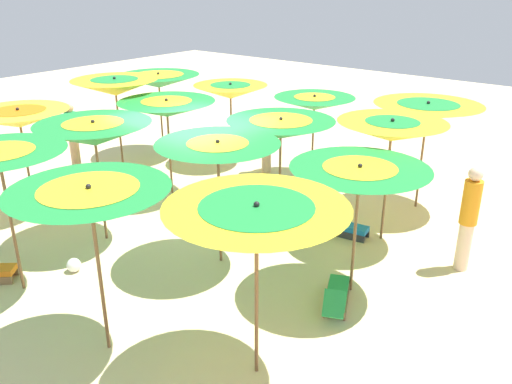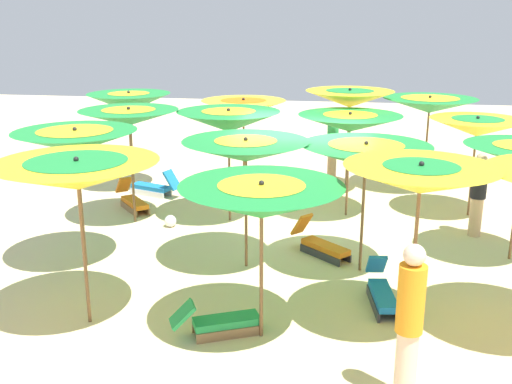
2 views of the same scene
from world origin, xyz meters
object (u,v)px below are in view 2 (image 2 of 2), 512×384
object	(u,v)px
beach_umbrella_13	(243,107)
lounger_0	(133,200)
lounger_1	(382,292)
beach_ball	(170,221)
beach_umbrella_4	(76,141)
beachgoer_2	(333,143)
beach_umbrella_0	(77,175)
beach_umbrella_12	(129,102)
beachgoer_1	(478,193)
beach_umbrella_5	(246,151)
beach_umbrella_2	(420,179)
beachgoer_0	(409,321)
beach_umbrella_8	(129,117)
beach_umbrella_10	(350,123)
beach_umbrella_9	(229,121)
beach_umbrella_1	(261,201)
beach_umbrella_6	(366,155)
beach_umbrella_14	(350,99)
lounger_2	(220,322)
lounger_4	(321,244)
beach_umbrella_15	(430,105)
beach_umbrella_11	(477,127)

from	to	relation	value
beach_umbrella_13	lounger_0	bearing A→B (deg)	43.09
lounger_1	beach_ball	distance (m)	5.03
beach_umbrella_4	beachgoer_2	world-z (taller)	beach_umbrella_4
beach_umbrella_0	beach_umbrella_4	distance (m)	2.10
beach_umbrella_12	beachgoer_2	bearing A→B (deg)	-158.21
beachgoer_1	beach_umbrella_5	bearing A→B (deg)	136.44
beach_umbrella_2	beach_umbrella_5	bearing A→B (deg)	-35.80
beach_umbrella_12	beachgoer_2	distance (m)	5.36
beachgoer_0	beachgoer_1	distance (m)	5.94
beach_umbrella_8	beach_umbrella_2	bearing A→B (deg)	144.44
beach_umbrella_2	beach_umbrella_12	distance (m)	8.78
beach_umbrella_0	beach_umbrella_8	xyz separation A→B (m)	(0.86, -4.23, 0.05)
beach_umbrella_2	beach_umbrella_10	size ratio (longest dim) A/B	1.07
beach_umbrella_5	beach_umbrella_13	world-z (taller)	beach_umbrella_13
beach_umbrella_9	beach_ball	bearing A→B (deg)	28.14
beach_umbrella_5	beachgoer_1	world-z (taller)	beach_umbrella_5
beach_umbrella_4	beachgoer_0	distance (m)	6.13
beach_umbrella_1	beach_umbrella_12	bearing A→B (deg)	-57.55
beach_umbrella_0	beach_umbrella_6	xyz separation A→B (m)	(-3.80, -2.43, -0.15)
beach_umbrella_14	beach_ball	size ratio (longest dim) A/B	10.42
beach_umbrella_2	beach_umbrella_13	bearing A→B (deg)	-62.19
beach_umbrella_10	beach_umbrella_2	bearing A→B (deg)	100.70
lounger_2	lounger_4	xyz separation A→B (m)	(-1.20, -3.06, 0.01)
lounger_0	beachgoer_2	xyz separation A→B (m)	(-4.27, -3.55, 0.71)
beach_umbrella_1	beach_umbrella_10	world-z (taller)	beach_umbrella_10
lounger_0	lounger_1	xyz separation A→B (m)	(-5.30, 3.83, -0.01)
beach_umbrella_4	lounger_1	distance (m)	5.45
beach_umbrella_5	beachgoer_1	distance (m)	4.86
beach_umbrella_10	lounger_2	distance (m)	5.95
beach_umbrella_0	beach_umbrella_15	bearing A→B (deg)	-124.88
lounger_1	beachgoer_0	xyz separation A→B (m)	(-0.15, 2.37, 0.81)
beach_umbrella_13	beach_umbrella_15	world-z (taller)	beach_umbrella_15
lounger_2	beach_umbrella_8	bearing A→B (deg)	97.89
beach_umbrella_8	lounger_0	size ratio (longest dim) A/B	2.01
beach_umbrella_6	beach_umbrella_11	world-z (taller)	beach_umbrella_6
beach_umbrella_1	beach_umbrella_9	size ratio (longest dim) A/B	0.92
beach_ball	beach_umbrella_12	bearing A→B (deg)	-56.38
beach_umbrella_5	beach_umbrella_14	distance (m)	5.09
beach_umbrella_0	beach_umbrella_9	xyz separation A→B (m)	(-1.09, -4.63, -0.04)
beach_umbrella_1	lounger_4	bearing A→B (deg)	-102.17
beach_umbrella_12	beach_umbrella_10	bearing A→B (deg)	166.44
lounger_0	lounger_1	bearing A→B (deg)	13.27
beach_ball	lounger_2	bearing A→B (deg)	115.38
beach_umbrella_4	lounger_4	xyz separation A→B (m)	(-4.02, -1.10, -2.00)
lounger_0	beach_ball	xyz separation A→B (m)	(-1.16, 0.99, -0.09)
beach_umbrella_15	lounger_0	bearing A→B (deg)	22.37
beachgoer_0	beachgoer_2	bearing A→B (deg)	-174.43
beach_umbrella_13	beach_umbrella_14	world-z (taller)	beach_umbrella_14
beach_umbrella_1	lounger_0	world-z (taller)	beach_umbrella_1
beach_umbrella_2	beach_umbrella_11	bearing A→B (deg)	-107.55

